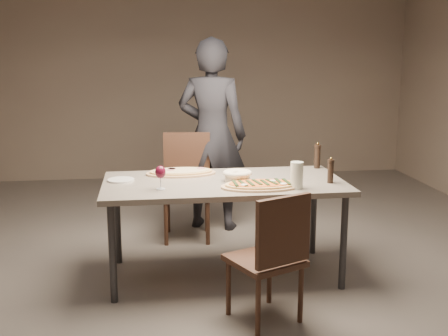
{
  "coord_description": "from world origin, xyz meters",
  "views": [
    {
      "loc": [
        -0.56,
        -4.06,
        1.72
      ],
      "look_at": [
        0.0,
        0.0,
        0.85
      ],
      "focal_mm": 45.0,
      "sensor_mm": 36.0,
      "label": 1
    }
  ],
  "objects": [
    {
      "name": "carafe",
      "position": [
        0.48,
        -0.29,
        0.85
      ],
      "size": [
        0.09,
        0.09,
        0.19
      ],
      "rotation": [
        0.0,
        0.0,
        0.03
      ],
      "color": "silver",
      "rests_on": "dining_table"
    },
    {
      "name": "chair_far",
      "position": [
        -0.21,
        0.99,
        0.54
      ],
      "size": [
        0.49,
        0.49,
        0.96
      ],
      "rotation": [
        0.0,
        0.0,
        3.05
      ],
      "color": "#3E261A",
      "rests_on": "ground"
    },
    {
      "name": "dining_table",
      "position": [
        0.0,
        0.0,
        0.69
      ],
      "size": [
        1.8,
        0.9,
        0.75
      ],
      "color": "slate",
      "rests_on": "ground"
    },
    {
      "name": "pepper_mill_left",
      "position": [
        0.77,
        -0.17,
        0.84
      ],
      "size": [
        0.05,
        0.05,
        0.19
      ],
      "rotation": [
        0.0,
        0.0,
        -0.34
      ],
      "color": "black",
      "rests_on": "dining_table"
    },
    {
      "name": "zucchini_pizza",
      "position": [
        0.24,
        -0.23,
        0.77
      ],
      "size": [
        0.58,
        0.32,
        0.05
      ],
      "rotation": [
        0.0,
        0.0,
        0.36
      ],
      "color": "tan",
      "rests_on": "dining_table"
    },
    {
      "name": "diner",
      "position": [
        0.05,
        1.22,
        0.92
      ],
      "size": [
        0.79,
        0.66,
        1.83
      ],
      "primitive_type": "imported",
      "rotation": [
        0.0,
        0.0,
        2.75
      ],
      "color": "black",
      "rests_on": "ground"
    },
    {
      "name": "wine_glass",
      "position": [
        -0.48,
        -0.19,
        0.87
      ],
      "size": [
        0.08,
        0.08,
        0.17
      ],
      "rotation": [
        0.0,
        0.0,
        0.07
      ],
      "color": "silver",
      "rests_on": "dining_table"
    },
    {
      "name": "oil_dish",
      "position": [
        0.1,
        0.07,
        0.76
      ],
      "size": [
        0.14,
        0.14,
        0.02
      ],
      "rotation": [
        0.0,
        0.0,
        -0.29
      ],
      "color": "white",
      "rests_on": "dining_table"
    },
    {
      "name": "side_plate",
      "position": [
        -0.77,
        0.11,
        0.76
      ],
      "size": [
        0.2,
        0.2,
        0.01
      ],
      "rotation": [
        0.0,
        0.0,
        -0.1
      ],
      "color": "white",
      "rests_on": "dining_table"
    },
    {
      "name": "chair_near",
      "position": [
        0.19,
        -0.82,
        0.48
      ],
      "size": [
        0.54,
        0.54,
        0.86
      ],
      "rotation": [
        0.0,
        0.0,
        0.42
      ],
      "color": "#3E261A",
      "rests_on": "ground"
    },
    {
      "name": "bread_basket",
      "position": [
        0.1,
        -0.02,
        0.8
      ],
      "size": [
        0.22,
        0.22,
        0.08
      ],
      "rotation": [
        0.0,
        0.0,
        0.14
      ],
      "color": "beige",
      "rests_on": "dining_table"
    },
    {
      "name": "ham_pizza",
      "position": [
        -0.31,
        0.28,
        0.77
      ],
      "size": [
        0.55,
        0.3,
        0.04
      ],
      "rotation": [
        0.0,
        0.0,
        -0.27
      ],
      "color": "tan",
      "rests_on": "dining_table"
    },
    {
      "name": "room",
      "position": [
        0.0,
        0.0,
        1.4
      ],
      "size": [
        7.0,
        7.0,
        7.0
      ],
      "color": "#5F5852",
      "rests_on": "ground"
    },
    {
      "name": "pepper_mill_right",
      "position": [
        0.83,
        0.35,
        0.85
      ],
      "size": [
        0.06,
        0.06,
        0.22
      ],
      "rotation": [
        0.0,
        0.0,
        0.25
      ],
      "color": "black",
      "rests_on": "dining_table"
    }
  ]
}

